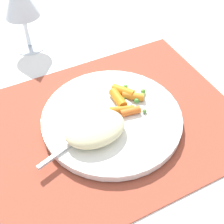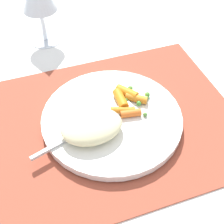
{
  "view_description": "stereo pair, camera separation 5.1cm",
  "coord_description": "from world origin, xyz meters",
  "views": [
    {
      "loc": [
        -0.17,
        -0.34,
        0.44
      ],
      "look_at": [
        0.0,
        0.0,
        0.03
      ],
      "focal_mm": 50.26,
      "sensor_mm": 36.0,
      "label": 1
    },
    {
      "loc": [
        -0.12,
        -0.36,
        0.44
      ],
      "look_at": [
        0.0,
        0.0,
        0.03
      ],
      "focal_mm": 50.26,
      "sensor_mm": 36.0,
      "label": 2
    }
  ],
  "objects": [
    {
      "name": "rice_mound",
      "position": [
        -0.05,
        -0.03,
        0.04
      ],
      "size": [
        0.11,
        0.08,
        0.03
      ],
      "primitive_type": "ellipsoid",
      "color": "beige",
      "rests_on": "plate"
    },
    {
      "name": "fork",
      "position": [
        -0.04,
        -0.01,
        0.02
      ],
      "size": [
        0.2,
        0.07,
        0.01
      ],
      "color": "silver",
      "rests_on": "plate"
    },
    {
      "name": "carrot_portion",
      "position": [
        0.04,
        0.02,
        0.03
      ],
      "size": [
        0.08,
        0.08,
        0.02
      ],
      "color": "orange",
      "rests_on": "plate"
    },
    {
      "name": "placemat",
      "position": [
        0.0,
        0.0,
        0.0
      ],
      "size": [
        0.46,
        0.36,
        0.01
      ],
      "primitive_type": "cube",
      "color": "#9E4733",
      "rests_on": "ground_plane"
    },
    {
      "name": "ground_plane",
      "position": [
        0.0,
        0.0,
        0.0
      ],
      "size": [
        2.4,
        2.4,
        0.0
      ],
      "primitive_type": "plane",
      "color": "white"
    },
    {
      "name": "plate",
      "position": [
        0.0,
        0.0,
        0.01
      ],
      "size": [
        0.25,
        0.25,
        0.01
      ],
      "primitive_type": "cylinder",
      "color": "white",
      "rests_on": "placemat"
    },
    {
      "name": "pea_scatter",
      "position": [
        0.05,
        0.02,
        0.02
      ],
      "size": [
        0.1,
        0.08,
        0.01
      ],
      "color": "#56A23A",
      "rests_on": "plate"
    }
  ]
}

